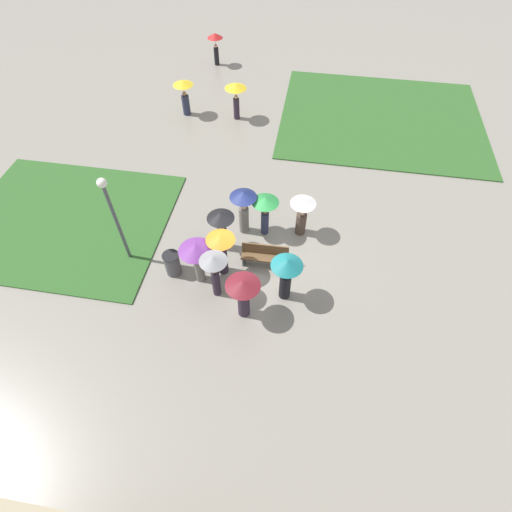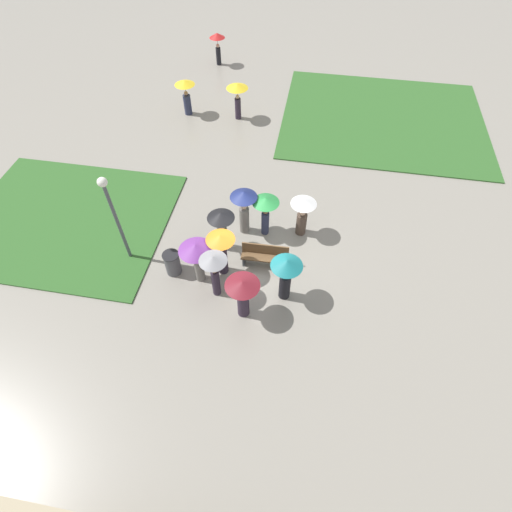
# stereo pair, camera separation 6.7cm
# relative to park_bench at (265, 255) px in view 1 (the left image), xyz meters

# --- Properties ---
(ground_plane) EXTENTS (90.00, 90.00, 0.00)m
(ground_plane) POSITION_rel_park_bench_xyz_m (-0.53, 0.19, -0.47)
(ground_plane) COLOR gray
(lawn_patch_near) EXTENTS (8.10, 6.72, 0.06)m
(lawn_patch_near) POSITION_rel_park_bench_xyz_m (-8.23, 0.82, -0.44)
(lawn_patch_near) COLOR #2D5B26
(lawn_patch_near) RESTS_ON ground_plane
(lawn_patch_far) EXTENTS (10.27, 8.57, 0.06)m
(lawn_patch_far) POSITION_rel_park_bench_xyz_m (4.56, 10.46, -0.44)
(lawn_patch_far) COLOR #2D5B26
(lawn_patch_far) RESTS_ON ground_plane
(park_bench) EXTENTS (1.70, 0.47, 0.90)m
(park_bench) POSITION_rel_park_bench_xyz_m (0.00, 0.00, 0.00)
(park_bench) COLOR brown
(park_bench) RESTS_ON ground_plane
(lamp_post) EXTENTS (0.32, 0.32, 3.74)m
(lamp_post) POSITION_rel_park_bench_xyz_m (-4.99, -0.54, 1.99)
(lamp_post) COLOR #474C51
(lamp_post) RESTS_ON ground_plane
(trash_bin) EXTENTS (0.59, 0.59, 0.95)m
(trash_bin) POSITION_rel_park_bench_xyz_m (-3.17, -0.93, 0.01)
(trash_bin) COLOR #4C4C51
(trash_bin) RESTS_ON ground_plane
(crowd_person_maroon) EXTENTS (1.11, 1.11, 1.76)m
(crowd_person_maroon) POSITION_rel_park_bench_xyz_m (-0.36, -2.20, 0.73)
(crowd_person_maroon) COLOR #2D2333
(crowd_person_maroon) RESTS_ON ground_plane
(crowd_person_teal) EXTENTS (1.04, 1.04, 1.92)m
(crowd_person_teal) POSITION_rel_park_bench_xyz_m (0.88, -1.28, 0.86)
(crowd_person_teal) COLOR black
(crowd_person_teal) RESTS_ON ground_plane
(crowd_person_white) EXTENTS (0.96, 0.96, 1.74)m
(crowd_person_white) POSITION_rel_park_bench_xyz_m (1.13, 1.77, 0.67)
(crowd_person_white) COLOR #47382D
(crowd_person_white) RESTS_ON ground_plane
(crowd_person_black) EXTENTS (0.99, 0.99, 1.79)m
(crowd_person_black) POSITION_rel_park_bench_xyz_m (-1.67, 0.53, 0.78)
(crowd_person_black) COLOR #1E3328
(crowd_person_black) RESTS_ON ground_plane
(crowd_person_green) EXTENTS (1.01, 1.01, 1.80)m
(crowd_person_green) POSITION_rel_park_bench_xyz_m (-0.23, 1.53, 0.87)
(crowd_person_green) COLOR #282D47
(crowd_person_green) RESTS_ON ground_plane
(crowd_person_grey) EXTENTS (0.92, 0.92, 1.97)m
(crowd_person_grey) POSITION_rel_park_bench_xyz_m (-1.42, -1.57, 0.94)
(crowd_person_grey) COLOR #2D2333
(crowd_person_grey) RESTS_ON ground_plane
(crowd_person_orange) EXTENTS (0.99, 0.99, 1.89)m
(crowd_person_orange) POSITION_rel_park_bench_xyz_m (-1.42, -0.59, 0.79)
(crowd_person_orange) COLOR #2D2333
(crowd_person_orange) RESTS_ON ground_plane
(crowd_person_navy) EXTENTS (1.01, 1.01, 2.00)m
(crowd_person_navy) POSITION_rel_park_bench_xyz_m (-1.04, 1.51, 0.91)
(crowd_person_navy) COLOR slate
(crowd_person_navy) RESTS_ON ground_plane
(crowd_person_purple) EXTENTS (1.17, 1.17, 1.83)m
(crowd_person_purple) POSITION_rel_park_bench_xyz_m (-2.14, -1.07, 0.96)
(crowd_person_purple) COLOR slate
(crowd_person_purple) RESTS_ON ground_plane
(lone_walker_far_path) EXTENTS (0.91, 0.91, 1.82)m
(lone_walker_far_path) POSITION_rel_park_bench_xyz_m (-5.23, 14.94, 0.88)
(lone_walker_far_path) COLOR black
(lone_walker_far_path) RESTS_ON ground_plane
(lone_walker_mid_plaza) EXTENTS (1.08, 1.08, 1.85)m
(lone_walker_mid_plaza) POSITION_rel_park_bench_xyz_m (-2.87, 9.29, 0.94)
(lone_walker_mid_plaza) COLOR #2D2333
(lone_walker_mid_plaza) RESTS_ON ground_plane
(lone_walker_near_lawn) EXTENTS (1.02, 1.02, 1.80)m
(lone_walker_near_lawn) POSITION_rel_park_bench_xyz_m (-5.54, 9.26, 0.74)
(lone_walker_near_lawn) COLOR #282D47
(lone_walker_near_lawn) RESTS_ON ground_plane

